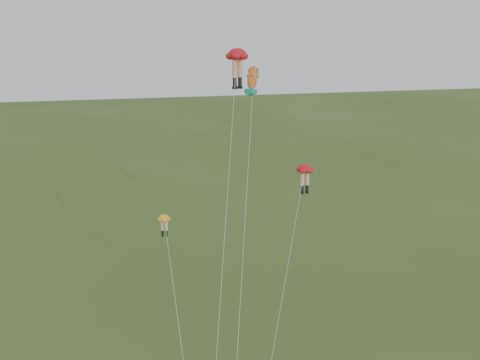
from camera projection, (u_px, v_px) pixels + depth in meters
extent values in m
ellipsoid|color=red|center=(237.00, 54.00, 38.81)|extent=(2.35, 2.35, 0.86)
cylinder|color=#F6BA91|center=(235.00, 68.00, 38.91)|extent=(0.38, 0.38, 1.32)
cylinder|color=black|center=(235.00, 82.00, 39.19)|extent=(0.30, 0.30, 0.66)
cube|color=black|center=(235.00, 88.00, 39.30)|extent=(0.38, 0.44, 0.19)
cylinder|color=#F6BA91|center=(240.00, 68.00, 39.26)|extent=(0.38, 0.38, 1.32)
cylinder|color=black|center=(240.00, 82.00, 39.53)|extent=(0.30, 0.30, 0.66)
cube|color=black|center=(240.00, 87.00, 39.65)|extent=(0.38, 0.44, 0.19)
cylinder|color=silver|center=(227.00, 205.00, 37.50)|extent=(3.46, 7.98, 21.13)
ellipsoid|color=red|center=(305.00, 168.00, 43.49)|extent=(1.65, 1.65, 0.74)
cylinder|color=#F6BA91|center=(302.00, 179.00, 43.66)|extent=(0.33, 0.33, 1.12)
cylinder|color=black|center=(302.00, 189.00, 43.89)|extent=(0.26, 0.26, 0.56)
cube|color=black|center=(302.00, 193.00, 43.99)|extent=(0.22, 0.35, 0.16)
cylinder|color=#F6BA91|center=(307.00, 178.00, 43.81)|extent=(0.33, 0.33, 1.12)
cylinder|color=black|center=(307.00, 188.00, 44.04)|extent=(0.26, 0.26, 0.56)
cube|color=black|center=(307.00, 192.00, 44.14)|extent=(0.22, 0.35, 0.16)
cylinder|color=silver|center=(289.00, 258.00, 40.05)|extent=(5.61, 9.34, 11.89)
ellipsoid|color=yellow|center=(164.00, 218.00, 38.67)|extent=(1.25, 1.25, 0.49)
cylinder|color=#F6BA91|center=(162.00, 225.00, 38.84)|extent=(0.22, 0.22, 0.76)
cylinder|color=black|center=(163.00, 233.00, 39.00)|extent=(0.17, 0.17, 0.38)
cube|color=black|center=(163.00, 236.00, 39.06)|extent=(0.19, 0.25, 0.11)
cylinder|color=#F6BA91|center=(166.00, 225.00, 38.82)|extent=(0.22, 0.22, 0.76)
cylinder|color=black|center=(167.00, 233.00, 38.97)|extent=(0.17, 0.17, 0.38)
cube|color=black|center=(167.00, 236.00, 39.04)|extent=(0.19, 0.25, 0.11)
cylinder|color=silver|center=(175.00, 299.00, 36.39)|extent=(0.43, 7.66, 9.55)
ellipsoid|color=gold|center=(252.00, 78.00, 42.01)|extent=(1.78, 2.74, 2.25)
sphere|color=gold|center=(252.00, 78.00, 42.01)|extent=(1.29, 1.50, 1.26)
cone|color=#169076|center=(252.00, 78.00, 42.01)|extent=(1.07, 1.33, 1.22)
cone|color=#169076|center=(252.00, 78.00, 42.01)|extent=(1.07, 1.33, 1.22)
cone|color=#169076|center=(252.00, 78.00, 42.01)|extent=(0.61, 0.75, 0.68)
cone|color=#169076|center=(252.00, 78.00, 42.01)|extent=(0.61, 0.75, 0.68)
cone|color=red|center=(252.00, 78.00, 42.01)|extent=(0.65, 0.77, 0.66)
cylinder|color=silver|center=(245.00, 219.00, 38.30)|extent=(4.35, 12.47, 18.71)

